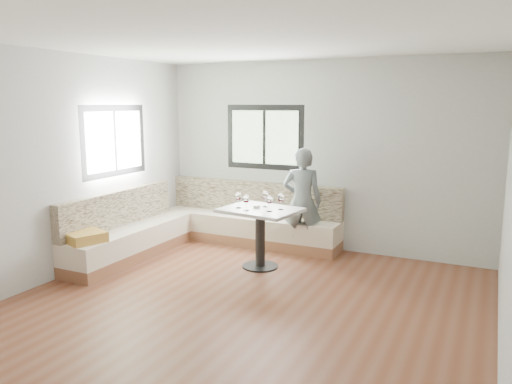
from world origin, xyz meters
TOP-DOWN VIEW (x-y plane):
  - room at (-0.08, 0.08)m, footprint 5.01×5.01m
  - banquette at (-1.59, 1.61)m, footprint 2.91×2.80m
  - table at (-0.39, 1.25)m, footprint 1.07×0.89m
  - person at (-0.12, 2.09)m, footprint 0.64×0.50m
  - olive_ramekin at (-0.46, 1.28)m, footprint 0.09×0.09m
  - wine_glass_a at (-0.66, 1.16)m, footprint 0.10×0.10m
  - wine_glass_b at (-0.50, 1.06)m, footprint 0.10×0.10m
  - wine_glass_c at (-0.21, 1.13)m, footprint 0.10×0.10m
  - wine_glass_d at (-0.38, 1.37)m, footprint 0.10×0.10m
  - wine_glass_e at (-0.12, 1.31)m, footprint 0.10×0.10m

SIDE VIEW (x-z plane):
  - banquette at x=-1.59m, z-range -0.14..0.81m
  - table at x=-0.39m, z-range 0.20..1.00m
  - person at x=-0.12m, z-range 0.00..1.55m
  - olive_ramekin at x=-0.46m, z-range 0.80..0.84m
  - wine_glass_a at x=-0.66m, z-range 0.85..1.06m
  - wine_glass_b at x=-0.50m, z-range 0.85..1.06m
  - wine_glass_c at x=-0.21m, z-range 0.85..1.06m
  - wine_glass_d at x=-0.38m, z-range 0.85..1.06m
  - wine_glass_e at x=-0.12m, z-range 0.85..1.06m
  - room at x=-0.08m, z-range 0.01..2.82m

